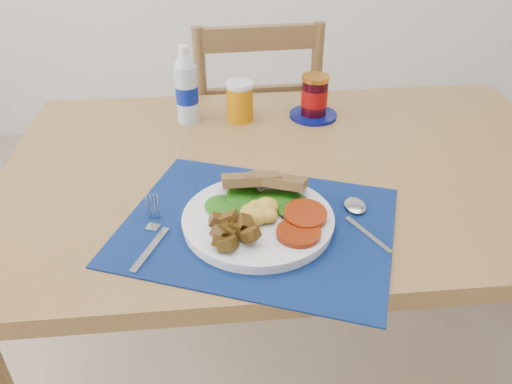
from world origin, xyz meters
The scene contains 9 objects.
table centered at (0.00, 0.20, 0.67)m, with size 1.40×0.90×0.75m.
chair_far centered at (-0.05, 0.80, 0.58)m, with size 0.45×0.43×1.16m.
placemat centered at (-0.13, -0.04, 0.75)m, with size 0.52×0.41×0.00m, color black.
breakfast_plate centered at (-0.13, -0.04, 0.77)m, with size 0.29×0.29×0.07m.
fork centered at (-0.33, -0.06, 0.76)m, with size 0.07×0.19×0.00m.
spoon centered at (0.08, -0.03, 0.76)m, with size 0.06×0.18×0.01m.
water_bottle centered at (-0.27, 0.46, 0.84)m, with size 0.06×0.06×0.21m.
juice_glass centered at (-0.12, 0.46, 0.80)m, with size 0.07×0.07×0.10m, color #BC7105.
jam_on_saucer centered at (0.08, 0.46, 0.80)m, with size 0.13×0.13×0.12m.
Camera 1 is at (-0.21, -0.82, 1.34)m, focal length 35.00 mm.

